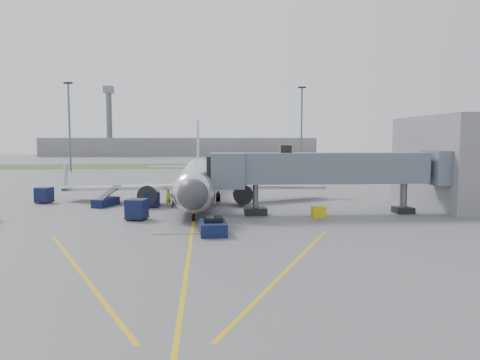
{
  "coord_description": "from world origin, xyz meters",
  "views": [
    {
      "loc": [
        1.12,
        -40.41,
        7.44
      ],
      "look_at": [
        4.68,
        7.91,
        3.2
      ],
      "focal_mm": 35.0,
      "sensor_mm": 36.0,
      "label": 1
    }
  ],
  "objects": [
    {
      "name": "baggage_cart_b",
      "position": [
        -17.77,
        15.42,
        0.93
      ],
      "size": [
        2.04,
        2.04,
        1.82
      ],
      "color": "black",
      "rests_on": "ground"
    },
    {
      "name": "light_mast_left",
      "position": [
        -30.0,
        70.0,
        10.78
      ],
      "size": [
        2.0,
        0.44,
        20.4
      ],
      "color": "#595B60",
      "rests_on": "ground"
    },
    {
      "name": "ground",
      "position": [
        0.0,
        0.0,
        0.0
      ],
      "size": [
        400.0,
        400.0,
        0.0
      ],
      "primitive_type": "plane",
      "color": "#565659",
      "rests_on": "ground"
    },
    {
      "name": "control_tower",
      "position": [
        -40.0,
        165.0,
        17.33
      ],
      "size": [
        4.0,
        4.0,
        30.0
      ],
      "color": "#595B60",
      "rests_on": "ground"
    },
    {
      "name": "ground_power_cart",
      "position": [
        11.86,
        3.11,
        0.51
      ],
      "size": [
        1.37,
        1.0,
        1.03
      ],
      "color": "#C7B40B",
      "rests_on": "ground"
    },
    {
      "name": "distant_terminal",
      "position": [
        -10.0,
        170.0,
        4.0
      ],
      "size": [
        120.0,
        14.0,
        8.0
      ],
      "primitive_type": "cube",
      "color": "slate",
      "rests_on": "ground"
    },
    {
      "name": "apron_markings",
      "position": [
        0.0,
        -7.4,
        0.0
      ],
      "size": [
        21.52,
        50.0,
        0.01
      ],
      "color": "gold",
      "rests_on": "ground"
    },
    {
      "name": "terminal",
      "position": [
        30.0,
        10.0,
        5.0
      ],
      "size": [
        10.0,
        16.0,
        10.0
      ],
      "primitive_type": "cube",
      "color": "slate",
      "rests_on": "ground"
    },
    {
      "name": "ramp_worker",
      "position": [
        -3.0,
        11.27,
        0.96
      ],
      "size": [
        0.83,
        0.79,
        1.91
      ],
      "primitive_type": "imported",
      "rotation": [
        0.0,
        0.0,
        0.67
      ],
      "color": "#9BCC18",
      "rests_on": "ground"
    },
    {
      "name": "light_mast_right",
      "position": [
        25.0,
        75.0,
        10.78
      ],
      "size": [
        2.0,
        0.44,
        20.4
      ],
      "color": "#595B60",
      "rests_on": "ground"
    },
    {
      "name": "belt_loader",
      "position": [
        -9.98,
        12.15,
        0.52
      ],
      "size": [
        2.64,
        4.44,
        2.11
      ],
      "color": "black",
      "rests_on": "ground"
    },
    {
      "name": "pushback_tug",
      "position": [
        1.66,
        -4.21,
        0.58
      ],
      "size": [
        2.21,
        3.43,
        1.38
      ],
      "color": "black",
      "rests_on": "ground"
    },
    {
      "name": "baggage_cart_a",
      "position": [
        -5.26,
        2.94,
        0.98
      ],
      "size": [
        2.15,
        2.15,
        1.92
      ],
      "color": "black",
      "rests_on": "ground"
    },
    {
      "name": "airliner",
      "position": [
        0.0,
        15.25,
        2.65
      ],
      "size": [
        32.1,
        35.67,
        10.25
      ],
      "color": "silver",
      "rests_on": "ground"
    },
    {
      "name": "baggage_cart_c",
      "position": [
        -4.84,
        10.92,
        0.86
      ],
      "size": [
        2.04,
        2.04,
        1.7
      ],
      "color": "black",
      "rests_on": "ground"
    },
    {
      "name": "grass_strip",
      "position": [
        0.0,
        90.0,
        0.01
      ],
      "size": [
        300.0,
        25.0,
        0.01
      ],
      "primitive_type": "cube",
      "color": "#2D4C1E",
      "rests_on": "ground"
    },
    {
      "name": "jet_bridge",
      "position": [
        12.86,
        5.0,
        4.47
      ],
      "size": [
        25.3,
        4.0,
        6.9
      ],
      "color": "slate",
      "rests_on": "ground"
    }
  ]
}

